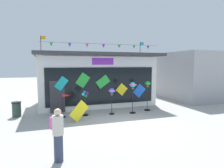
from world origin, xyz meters
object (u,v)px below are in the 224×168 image
at_px(kite_shop_building, 95,79).
at_px(trash_bin, 17,109).
at_px(display_kite_on_ground, 79,111).
at_px(wind_spinner_far_left, 66,101).
at_px(wind_spinner_right, 147,90).
at_px(wind_spinner_center_left, 112,94).
at_px(wind_spinner_left, 85,99).
at_px(wind_spinner_center_right, 133,89).
at_px(person_near_camera, 58,134).

height_order(kite_shop_building, trash_bin, kite_shop_building).
bearing_deg(trash_bin, display_kite_on_ground, -32.20).
xyz_separation_m(wind_spinner_far_left, wind_spinner_right, (5.22, -0.03, 0.40)).
bearing_deg(display_kite_on_ground, wind_spinner_center_left, 21.65).
distance_m(wind_spinner_far_left, trash_bin, 2.90).
xyz_separation_m(kite_shop_building, wind_spinner_left, (-1.45, -3.43, -0.92)).
bearing_deg(wind_spinner_right, wind_spinner_left, -179.95).
bearing_deg(wind_spinner_left, wind_spinner_center_right, -7.13).
distance_m(kite_shop_building, wind_spinner_center_left, 3.70).
bearing_deg(kite_shop_building, display_kite_on_ground, -113.84).
bearing_deg(wind_spinner_right, trash_bin, 172.64).
bearing_deg(trash_bin, wind_spinner_far_left, -20.35).
bearing_deg(person_near_camera, kite_shop_building, 42.14).
bearing_deg(wind_spinner_center_right, kite_shop_building, 110.73).
height_order(kite_shop_building, display_kite_on_ground, kite_shop_building).
xyz_separation_m(wind_spinner_far_left, wind_spinner_center_left, (2.69, -0.23, 0.30)).
height_order(wind_spinner_center_left, wind_spinner_right, wind_spinner_right).
distance_m(kite_shop_building, wind_spinner_far_left, 4.37).
distance_m(wind_spinner_center_right, wind_spinner_right, 1.29).
distance_m(wind_spinner_far_left, wind_spinner_center_left, 2.72).
relative_size(kite_shop_building, wind_spinner_left, 5.63).
distance_m(wind_spinner_far_left, person_near_camera, 5.27).
relative_size(wind_spinner_left, wind_spinner_right, 0.79).
height_order(wind_spinner_center_left, trash_bin, wind_spinner_center_left).
bearing_deg(display_kite_on_ground, wind_spinner_far_left, 119.00).
bearing_deg(display_kite_on_ground, kite_shop_building, 66.16).
height_order(kite_shop_building, wind_spinner_right, kite_shop_building).
height_order(wind_spinner_left, display_kite_on_ground, wind_spinner_left).
distance_m(wind_spinner_right, person_near_camera, 7.93).
relative_size(wind_spinner_center_left, display_kite_on_ground, 1.52).
bearing_deg(wind_spinner_left, kite_shop_building, 67.06).
bearing_deg(wind_spinner_center_right, display_kite_on_ground, -168.79).
distance_m(wind_spinner_center_left, person_near_camera, 6.06).
height_order(wind_spinner_left, wind_spinner_center_right, wind_spinner_center_right).
distance_m(kite_shop_building, wind_spinner_center_right, 4.08).
xyz_separation_m(person_near_camera, display_kite_on_ground, (1.35, 4.15, -0.33)).
bearing_deg(display_kite_on_ground, trash_bin, 147.80).
bearing_deg(person_near_camera, wind_spinner_center_left, 28.54).
xyz_separation_m(wind_spinner_far_left, display_kite_on_ground, (0.59, -1.07, -0.38)).
xyz_separation_m(wind_spinner_left, wind_spinner_right, (4.11, 0.00, 0.34)).
height_order(wind_spinner_center_right, trash_bin, wind_spinner_center_right).
bearing_deg(kite_shop_building, wind_spinner_far_left, -127.02).
distance_m(wind_spinner_left, trash_bin, 3.97).
height_order(wind_spinner_right, display_kite_on_ground, wind_spinner_right).
distance_m(kite_shop_building, wind_spinner_right, 4.38).
distance_m(kite_shop_building, wind_spinner_left, 3.84).
xyz_separation_m(kite_shop_building, wind_spinner_center_right, (1.44, -3.79, -0.42)).
bearing_deg(trash_bin, wind_spinner_right, -7.36).
bearing_deg(display_kite_on_ground, person_near_camera, -107.98).
bearing_deg(wind_spinner_left, person_near_camera, -109.82).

